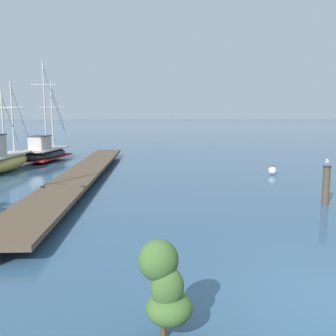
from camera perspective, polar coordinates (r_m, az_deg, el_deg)
name	(u,v)px	position (r m, az deg, el deg)	size (l,w,h in m)	color
floating_dock	(84,172)	(19.67, -12.75, -0.63)	(2.94, 22.36, 0.53)	brown
fishing_boat_0	(45,152)	(28.15, -18.28, 2.26)	(3.10, 6.73, 7.03)	black
fishing_boat_2	(2,160)	(23.62, -23.98, 1.06)	(2.16, 7.01, 5.28)	gold
mooring_piling	(326,184)	(15.05, 22.97, -2.28)	(0.30, 0.30, 1.46)	#4C3D2D
perched_seagull	(328,162)	(14.93, 23.15, 0.90)	(0.28, 0.33, 0.27)	gold
coastal_shrub	(165,287)	(5.83, -0.48, -17.64)	(0.82, 0.71, 1.53)	#4C3823
mooring_buoy	(272,171)	(21.42, 15.63, -0.39)	(0.45, 0.45, 0.52)	silver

